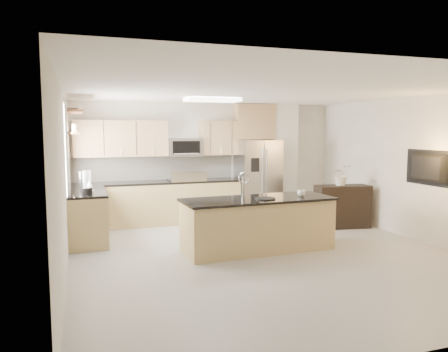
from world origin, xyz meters
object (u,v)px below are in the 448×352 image
object	(u,v)px
coffee_maker	(85,181)
flower_vase	(342,170)
kettle	(89,185)
bowl	(74,109)
cup	(301,193)
blender	(87,185)
refrigerator	(258,179)
credenza	(342,206)
island	(258,224)
microwave	(184,147)
platter	(265,199)
television	(425,168)
range	(186,201)

from	to	relation	value
coffee_maker	flower_vase	size ratio (longest dim) A/B	0.51
kettle	bowl	world-z (taller)	bowl
cup	blender	xyz separation A→B (m)	(-3.47, 1.02, 0.16)
refrigerator	bowl	distance (m)	4.23
refrigerator	credenza	bearing A→B (deg)	-49.24
island	coffee_maker	bearing A→B (deg)	145.33
microwave	kettle	size ratio (longest dim) A/B	3.45
flower_vase	platter	bearing A→B (deg)	-152.30
kettle	coffee_maker	size ratio (longest dim) A/B	0.67
refrigerator	bowl	bearing A→B (deg)	-171.01
kettle	coffee_maker	bearing A→B (deg)	109.35
television	refrigerator	bearing A→B (deg)	31.04
range	kettle	distance (m)	2.34
credenza	kettle	size ratio (longest dim) A/B	4.95
kettle	platter	bearing A→B (deg)	-31.43
bowl	television	bearing A→B (deg)	-23.09
refrigerator	coffee_maker	distance (m)	3.84
blender	flower_vase	distance (m)	4.97
credenza	coffee_maker	distance (m)	5.11
island	coffee_maker	size ratio (longest dim) A/B	7.84
flower_vase	television	world-z (taller)	television
range	cup	size ratio (longest dim) A/B	8.30
island	platter	xyz separation A→B (m)	(0.07, -0.13, 0.45)
credenza	blender	xyz separation A→B (m)	(-5.01, -0.06, 0.66)
credenza	television	world-z (taller)	television
platter	coffee_maker	xyz separation A→B (m)	(-2.77, 1.85, 0.19)
platter	bowl	xyz separation A→B (m)	(-2.93, 2.03, 1.49)
cup	television	size ratio (longest dim) A/B	0.13
blender	kettle	distance (m)	0.56
coffee_maker	refrigerator	bearing A→B (deg)	11.92
blender	cup	bearing A→B (deg)	-16.33
cup	coffee_maker	size ratio (longest dim) A/B	0.42
refrigerator	kettle	bearing A→B (deg)	-164.94
credenza	microwave	bearing A→B (deg)	159.10
range	island	xyz separation A→B (m)	(0.61, -2.56, -0.03)
refrigerator	range	bearing A→B (deg)	178.40
microwave	island	size ratio (longest dim) A/B	0.30
bowl	island	bearing A→B (deg)	-33.49
blender	bowl	bearing A→B (deg)	100.75
range	credenza	xyz separation A→B (m)	(2.93, -1.52, -0.04)
refrigerator	flower_vase	xyz separation A→B (m)	(1.23, -1.48, 0.30)
platter	blender	size ratio (longest dim) A/B	0.84
range	kettle	bearing A→B (deg)	-152.86
blender	bowl	world-z (taller)	bowl
kettle	coffee_maker	xyz separation A→B (m)	(-0.07, 0.20, 0.06)
microwave	platter	world-z (taller)	microwave
island	television	size ratio (longest dim) A/B	2.39
range	cup	bearing A→B (deg)	-61.88
microwave	platter	xyz separation A→B (m)	(0.68, -2.81, -0.74)
television	blender	bearing A→B (deg)	74.64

